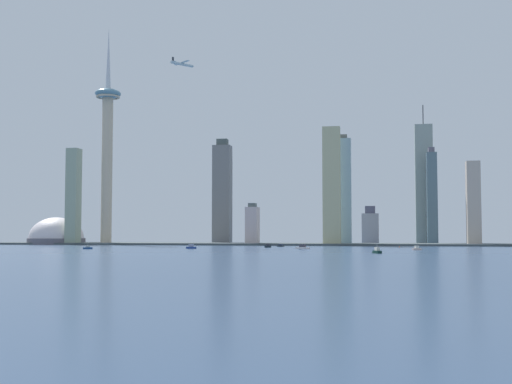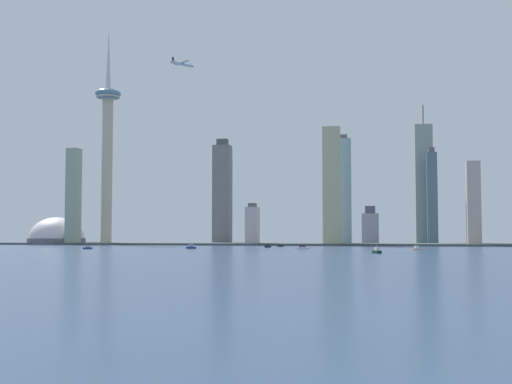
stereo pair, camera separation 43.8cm
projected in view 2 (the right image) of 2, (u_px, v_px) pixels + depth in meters
The scene contains 23 objects.
ground_plane at pixel (167, 256), 502.87m from camera, with size 6000.00×6000.00×0.00m, color navy.
waterfront_pier at pixel (265, 244), 915.67m from camera, with size 788.88×76.95×2.77m, color #465052.
observation_tower at pixel (107, 140), 962.68m from camera, with size 37.58×37.58×318.12m.
stadium_dome at pixel (56, 239), 974.84m from camera, with size 83.43×83.43×61.71m.
skyscraper_0 at pixel (73, 196), 949.71m from camera, with size 16.57×18.93×138.30m.
skyscraper_1 at pixel (370, 227), 963.91m from camera, with size 24.21×20.14×55.93m.
skyscraper_2 at pixel (432, 198), 937.66m from camera, with size 13.83×26.44×138.13m.
skyscraper_3 at pixel (342, 191), 910.97m from camera, with size 26.28×12.85×152.68m.
skyscraper_4 at pixel (73, 197), 1063.04m from camera, with size 13.68×26.85×154.73m.
skyscraper_5 at pixel (222, 193), 989.30m from camera, with size 26.31×21.36×157.52m.
skyscraper_6 at pixel (332, 186), 883.04m from camera, with size 23.16×16.32×158.81m.
skyscraper_7 at pixel (252, 225), 920.31m from camera, with size 16.34×25.49×58.22m.
skyscraper_8 at pixel (424, 184), 975.17m from camera, with size 25.43×20.50×206.54m.
skyscraper_9 at pixel (473, 203), 867.22m from camera, with size 17.43×17.10×111.21m.
boat_0 at pixel (268, 246), 772.65m from camera, with size 7.13×8.62×4.28m.
boat_1 at pixel (377, 251), 557.87m from camera, with size 8.13×12.47×8.60m.
boat_2 at pixel (281, 246), 822.29m from camera, with size 6.84×16.20×7.34m.
boat_3 at pixel (417, 248), 660.65m from camera, with size 9.42×7.00×4.39m.
boat_4 at pixel (88, 248), 700.90m from camera, with size 10.07×5.14×6.62m.
boat_5 at pixel (302, 247), 705.51m from camera, with size 16.21×10.70×8.45m.
boat_6 at pixel (191, 247), 716.08m from camera, with size 11.80×6.71×4.95m.
channel_buoy_0 at pixel (399, 247), 771.47m from camera, with size 1.26×1.26×1.98m, color #E54C19.
airplane at pixel (183, 64), 858.92m from camera, with size 26.84×29.98×8.89m.
Camera 2 is at (161.97, -482.96, 17.91)m, focal length 46.43 mm.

